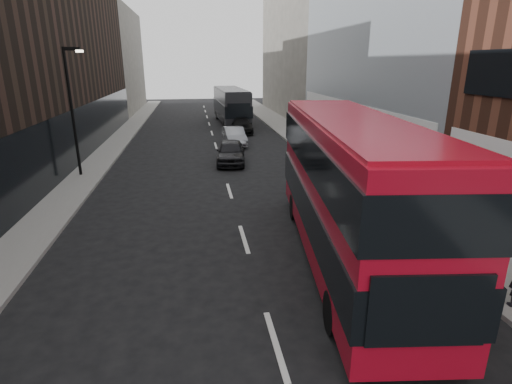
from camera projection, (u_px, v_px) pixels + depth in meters
name	position (u px, v px, depth m)	size (l,w,h in m)	color
sidewalk_right	(310.00, 144.00, 32.13)	(3.00, 80.00, 0.15)	slate
sidewalk_left	(109.00, 151.00, 29.86)	(2.00, 80.00, 0.15)	slate
building_modern_block	(392.00, 5.00, 25.92)	(5.03, 22.00, 20.00)	#ADB3B8
building_victorian	(300.00, 33.00, 47.59)	(6.50, 24.00, 21.00)	#646058
building_left_mid	(66.00, 54.00, 31.90)	(5.00, 24.00, 14.00)	black
building_left_far	(115.00, 61.00, 52.72)	(5.00, 20.00, 13.00)	#646058
street_lamp	(73.00, 104.00, 21.98)	(1.06, 0.22, 7.00)	black
red_bus	(349.00, 184.00, 12.70)	(4.20, 12.08, 4.79)	#A50A1C
grey_bus	(231.00, 105.00, 43.09)	(3.15, 11.59, 3.71)	black
car_a	(231.00, 152.00, 26.22)	(1.79, 4.45, 1.52)	black
car_b	(234.00, 136.00, 31.99)	(1.52, 4.36, 1.44)	gray
car_c	(242.00, 125.00, 37.68)	(1.93, 4.75, 1.38)	black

